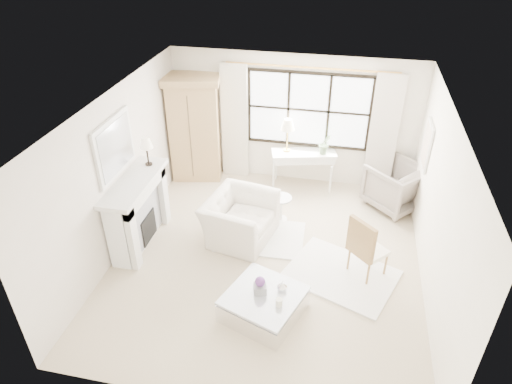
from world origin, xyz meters
TOP-DOWN VIEW (x-y plane):
  - floor at (0.00, 0.00)m, footprint 5.50×5.50m
  - ceiling at (0.00, 0.00)m, footprint 5.50×5.50m
  - wall_back at (0.00, 2.75)m, footprint 5.00×0.00m
  - wall_front at (0.00, -2.75)m, footprint 5.00×0.00m
  - wall_left at (-2.50, 0.00)m, footprint 0.00×5.50m
  - wall_right at (2.50, 0.00)m, footprint 0.00×5.50m
  - window_pane at (0.30, 2.73)m, footprint 2.40×0.02m
  - window_frame at (0.30, 2.72)m, footprint 2.50×0.04m
  - curtain_rod at (0.30, 2.67)m, footprint 3.30×0.04m
  - curtain_left at (-1.20, 2.65)m, footprint 0.55×0.10m
  - curtain_right at (1.80, 2.65)m, footprint 0.55×0.10m
  - fireplace at (-2.27, 0.00)m, footprint 0.58×1.66m
  - mirror_frame at (-2.47, 0.00)m, footprint 0.05×1.15m
  - mirror_glass at (-2.44, 0.00)m, footprint 0.02×1.00m
  - art_frame at (2.47, 1.70)m, footprint 0.04×0.62m
  - art_canvas at (2.45, 1.70)m, footprint 0.01×0.52m
  - mantel_lamp at (-2.20, 0.54)m, footprint 0.22×0.22m
  - armoire at (-2.00, 2.42)m, footprint 1.24×0.91m
  - console_table at (0.29, 2.45)m, footprint 1.37×0.75m
  - console_lamp at (-0.06, 2.45)m, footprint 0.28×0.28m
  - orchid_plant at (0.69, 2.47)m, footprint 0.29×0.26m
  - side_table at (0.04, 1.14)m, footprint 0.40×0.40m
  - rug_left at (-0.22, 0.53)m, footprint 1.58×1.15m
  - rug_right at (1.24, -0.17)m, footprint 1.99×1.76m
  - club_armchair at (-0.58, 0.48)m, footprint 1.30×1.42m
  - wingback_chair at (2.14, 2.08)m, footprint 1.37×1.37m
  - french_chair at (1.61, -0.05)m, footprint 0.68×0.68m
  - coffee_table at (0.18, -1.22)m, footprint 1.28×1.28m
  - planter_box at (0.12, -1.19)m, footprint 0.22×0.22m
  - planter_flowers at (0.12, -1.19)m, footprint 0.15×0.15m
  - pillar_candle at (0.42, -1.38)m, footprint 0.09×0.09m
  - coffee_vase at (0.42, -1.08)m, footprint 0.18×0.18m

SIDE VIEW (x-z plane):
  - floor at x=0.00m, z-range 0.00..0.00m
  - rug_left at x=-0.22m, z-range 0.00..0.03m
  - rug_right at x=1.24m, z-range 0.00..0.03m
  - coffee_table at x=0.18m, z-range -0.01..0.37m
  - french_chair at x=1.61m, z-range -0.23..0.85m
  - side_table at x=0.04m, z-range 0.08..0.58m
  - club_armchair at x=-0.58m, z-range 0.00..0.80m
  - console_table at x=0.29m, z-range 0.00..0.80m
  - pillar_candle at x=0.42m, z-range 0.38..0.50m
  - planter_box at x=0.12m, z-range 0.38..0.51m
  - wingback_chair at x=2.14m, z-range 0.00..0.90m
  - coffee_vase at x=0.42m, z-range 0.38..0.53m
  - planter_flowers at x=0.12m, z-range 0.51..0.66m
  - fireplace at x=-2.27m, z-range 0.02..1.28m
  - orchid_plant at x=0.69m, z-range 0.80..1.24m
  - armoire at x=-2.00m, z-range 0.02..2.26m
  - curtain_left at x=-1.20m, z-range 0.00..2.47m
  - curtain_right at x=1.80m, z-range 0.00..2.47m
  - wall_left at x=-2.50m, z-range -1.40..4.10m
  - wall_right at x=2.50m, z-range -1.40..4.10m
  - wall_back at x=0.00m, z-range -1.15..3.85m
  - wall_front at x=0.00m, z-range -1.15..3.85m
  - console_lamp at x=-0.06m, z-range 1.01..1.70m
  - art_frame at x=2.47m, z-range 1.14..1.96m
  - art_canvas at x=2.45m, z-range 1.19..1.91m
  - window_pane at x=0.30m, z-range 0.85..2.35m
  - window_frame at x=0.30m, z-range 0.85..2.35m
  - mantel_lamp at x=-2.20m, z-range 1.40..1.91m
  - mirror_frame at x=-2.47m, z-range 1.37..2.31m
  - mirror_glass at x=-2.44m, z-range 1.44..2.24m
  - curtain_rod at x=0.30m, z-range 2.45..2.49m
  - ceiling at x=0.00m, z-range 2.70..2.70m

